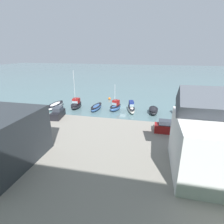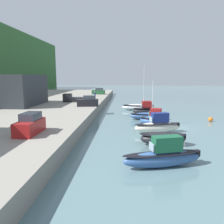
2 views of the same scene
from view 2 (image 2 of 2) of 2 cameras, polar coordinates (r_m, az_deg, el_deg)
The scene contains 15 objects.
ground_plane at distance 34.09m, azimuth 16.58°, elevation -3.95°, with size 320.00×320.00×0.00m, color slate.
yacht_club_building at distance 49.88m, azimuth -24.37°, elevation 5.28°, with size 12.48×10.15×6.26m.
moored_boat_0 at distance 19.15m, azimuth 13.28°, elevation -11.08°, with size 3.25×7.16×2.65m.
moored_boat_1 at distance 24.94m, azimuth 13.15°, elevation -6.75°, with size 2.32×5.12×1.47m.
moored_boat_2 at distance 30.22m, azimuth 11.87°, elevation -3.46°, with size 2.96×6.64×2.74m.
moored_boat_3 at distance 34.25m, azimuth 11.00°, elevation -1.93°, with size 3.27×4.96×6.94m.
moored_boat_4 at distance 39.19m, azimuth 9.29°, elevation -1.00°, with size 2.21×6.46×1.26m.
moored_boat_5 at distance 44.84m, azimuth 8.73°, elevation 0.72°, with size 2.67×5.43×10.17m.
moored_boat_6 at distance 50.25m, azimuth 6.74°, elevation 1.34°, with size 2.53×7.31×1.35m.
parked_car_0 at distance 43.93m, azimuth -6.27°, elevation 2.72°, with size 2.35×4.40×2.16m.
parked_car_1 at distance 24.14m, azimuth -20.62°, elevation -3.15°, with size 4.22×1.84×2.16m.
parked_car_2 at distance 73.81m, azimuth -3.53°, elevation 5.36°, with size 2.35×4.40×2.16m.
pickup_truck_0 at distance 52.02m, azimuth -10.48°, elevation 3.51°, with size 2.21×4.82×1.90m.
person_on_quay at distance 56.93m, azimuth -4.49°, elevation 4.40°, with size 0.40×0.40×2.14m.
mooring_buoy_0 at distance 40.71m, azimuth 24.33°, elevation -1.74°, with size 0.77×0.77×0.77m.
Camera 2 is at (-32.32, 7.78, 7.53)m, focal length 35.00 mm.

